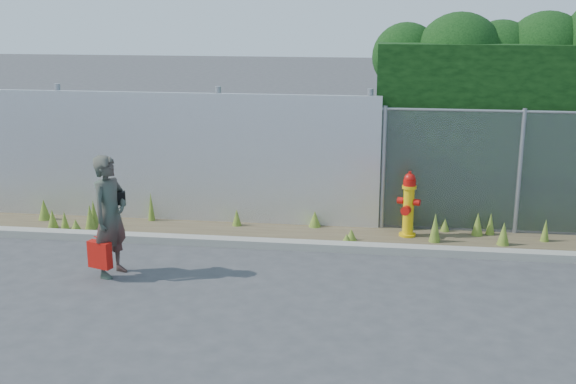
{
  "coord_description": "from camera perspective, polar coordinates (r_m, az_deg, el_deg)",
  "views": [
    {
      "loc": [
        1.06,
        -8.54,
        3.68
      ],
      "look_at": [
        -0.3,
        1.4,
        1.0
      ],
      "focal_mm": 45.0,
      "sensor_mm": 36.0,
      "label": 1
    }
  ],
  "objects": [
    {
      "name": "ground",
      "position": [
        9.36,
        0.67,
        -8.19
      ],
      "size": [
        80.0,
        80.0,
        0.0
      ],
      "primitive_type": "plane",
      "color": "#38383A",
      "rests_on": "ground"
    },
    {
      "name": "curb",
      "position": [
        11.01,
        1.83,
        -4.25
      ],
      "size": [
        16.0,
        0.22,
        0.12
      ],
      "primitive_type": "cube",
      "color": "gray",
      "rests_on": "ground"
    },
    {
      "name": "weed_strip",
      "position": [
        11.58,
        4.09,
        -3.01
      ],
      "size": [
        16.0,
        1.25,
        0.55
      ],
      "color": "#4D402C",
      "rests_on": "ground"
    },
    {
      "name": "corrugated_fence",
      "position": [
        12.59,
        -12.4,
        2.79
      ],
      "size": [
        8.5,
        0.21,
        2.3
      ],
      "color": "silver",
      "rests_on": "ground"
    },
    {
      "name": "fire_hydrant",
      "position": [
        11.59,
        9.51,
        -1.07
      ],
      "size": [
        0.36,
        0.32,
        1.08
      ],
      "rotation": [
        0.0,
        0.0,
        -0.32
      ],
      "color": "#E6B70C",
      "rests_on": "ground"
    },
    {
      "name": "woman",
      "position": [
        10.08,
        -13.87,
        -1.86
      ],
      "size": [
        0.57,
        0.71,
        1.68
      ],
      "primitive_type": "imported",
      "rotation": [
        0.0,
        0.0,
        1.26
      ],
      "color": "#0F624C",
      "rests_on": "ground"
    },
    {
      "name": "red_tote_bag",
      "position": [
        10.09,
        -14.64,
        -4.81
      ],
      "size": [
        0.33,
        0.12,
        0.44
      ],
      "rotation": [
        0.0,
        0.0,
        -0.33
      ],
      "color": "#A91009"
    },
    {
      "name": "black_shoulder_bag",
      "position": [
        10.14,
        -13.4,
        -0.48
      ],
      "size": [
        0.24,
        0.1,
        0.18
      ],
      "rotation": [
        0.0,
        0.0,
        0.36
      ],
      "color": "black"
    }
  ]
}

